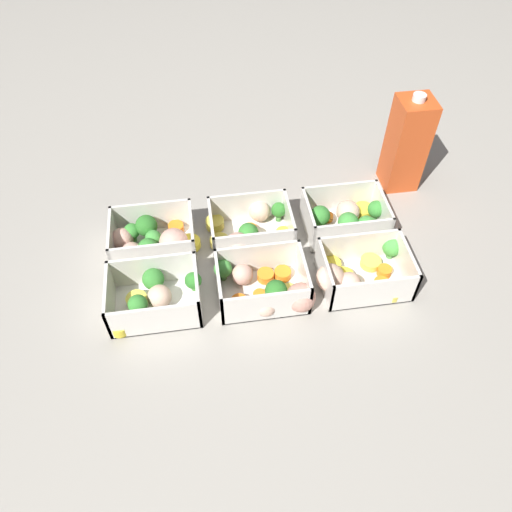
{
  "coord_description": "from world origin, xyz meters",
  "views": [
    {
      "loc": [
        -0.08,
        -0.56,
        0.68
      ],
      "look_at": [
        0.0,
        0.0,
        0.02
      ],
      "focal_mm": 35.0,
      "sensor_mm": 36.0,
      "label": 1
    }
  ],
  "objects_px": {
    "container_far_center": "(249,230)",
    "container_far_right": "(347,218)",
    "container_near_left": "(154,296)",
    "container_near_right": "(356,273)",
    "container_near_center": "(268,288)",
    "juice_carton": "(406,144)",
    "container_far_left": "(152,240)"
  },
  "relations": [
    {
      "from": "container_near_center",
      "to": "container_far_left",
      "type": "relative_size",
      "value": 0.96
    },
    {
      "from": "container_near_right",
      "to": "container_far_right",
      "type": "height_order",
      "value": "same"
    },
    {
      "from": "container_far_center",
      "to": "juice_carton",
      "type": "xyz_separation_m",
      "value": [
        0.32,
        0.11,
        0.07
      ]
    },
    {
      "from": "container_far_left",
      "to": "juice_carton",
      "type": "height_order",
      "value": "juice_carton"
    },
    {
      "from": "container_near_left",
      "to": "container_far_left",
      "type": "distance_m",
      "value": 0.12
    },
    {
      "from": "container_near_left",
      "to": "juice_carton",
      "type": "xyz_separation_m",
      "value": [
        0.5,
        0.24,
        0.07
      ]
    },
    {
      "from": "container_far_left",
      "to": "container_near_left",
      "type": "bearing_deg",
      "value": -89.61
    },
    {
      "from": "container_near_left",
      "to": "juice_carton",
      "type": "distance_m",
      "value": 0.56
    },
    {
      "from": "container_near_center",
      "to": "container_far_center",
      "type": "height_order",
      "value": "same"
    },
    {
      "from": "container_near_left",
      "to": "container_near_center",
      "type": "distance_m",
      "value": 0.19
    },
    {
      "from": "container_near_right",
      "to": "container_far_center",
      "type": "relative_size",
      "value": 1.06
    },
    {
      "from": "container_near_center",
      "to": "juice_carton",
      "type": "distance_m",
      "value": 0.41
    },
    {
      "from": "container_far_center",
      "to": "container_far_right",
      "type": "relative_size",
      "value": 1.09
    },
    {
      "from": "container_near_left",
      "to": "container_far_right",
      "type": "distance_m",
      "value": 0.38
    },
    {
      "from": "container_far_left",
      "to": "juice_carton",
      "type": "distance_m",
      "value": 0.52
    },
    {
      "from": "container_near_right",
      "to": "container_far_center",
      "type": "bearing_deg",
      "value": 142.7
    },
    {
      "from": "container_near_left",
      "to": "juice_carton",
      "type": "height_order",
      "value": "juice_carton"
    },
    {
      "from": "container_near_left",
      "to": "container_near_right",
      "type": "bearing_deg",
      "value": -0.24
    },
    {
      "from": "container_near_center",
      "to": "juice_carton",
      "type": "xyz_separation_m",
      "value": [
        0.31,
        0.25,
        0.07
      ]
    },
    {
      "from": "container_near_center",
      "to": "container_near_right",
      "type": "xyz_separation_m",
      "value": [
        0.15,
        0.01,
        -0.0
      ]
    },
    {
      "from": "container_near_left",
      "to": "container_near_right",
      "type": "height_order",
      "value": "same"
    },
    {
      "from": "container_near_center",
      "to": "container_near_right",
      "type": "distance_m",
      "value": 0.15
    },
    {
      "from": "container_near_right",
      "to": "container_far_left",
      "type": "relative_size",
      "value": 1.0
    },
    {
      "from": "juice_carton",
      "to": "container_far_center",
      "type": "bearing_deg",
      "value": -160.45
    },
    {
      "from": "container_far_center",
      "to": "container_far_right",
      "type": "height_order",
      "value": "same"
    },
    {
      "from": "container_near_right",
      "to": "container_far_center",
      "type": "height_order",
      "value": "same"
    },
    {
      "from": "container_near_center",
      "to": "container_near_right",
      "type": "relative_size",
      "value": 0.96
    },
    {
      "from": "container_near_center",
      "to": "juice_carton",
      "type": "bearing_deg",
      "value": 38.87
    },
    {
      "from": "container_near_left",
      "to": "container_far_center",
      "type": "bearing_deg",
      "value": 35.74
    },
    {
      "from": "juice_carton",
      "to": "container_near_left",
      "type": "bearing_deg",
      "value": -154.24
    },
    {
      "from": "container_near_center",
      "to": "container_near_left",
      "type": "bearing_deg",
      "value": 176.75
    },
    {
      "from": "container_far_center",
      "to": "container_near_center",
      "type": "bearing_deg",
      "value": -84.63
    }
  ]
}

